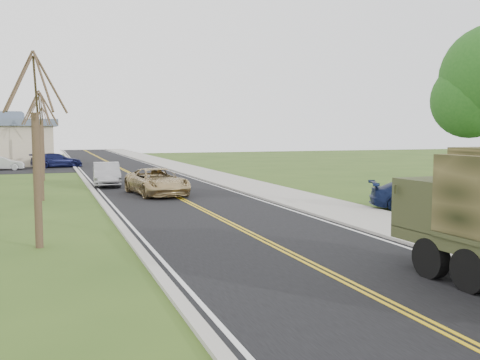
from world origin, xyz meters
name	(u,v)px	position (x,y,z in m)	size (l,w,h in m)	color
ground	(444,332)	(0.00, 0.00, 0.00)	(160.00, 160.00, 0.00)	#314A18
road	(128,172)	(0.00, 40.00, 0.01)	(8.00, 120.00, 0.01)	black
curb_right	(174,170)	(4.15, 40.00, 0.06)	(0.30, 120.00, 0.12)	#9E998E
sidewalk_right	(193,170)	(5.90, 40.00, 0.05)	(3.20, 120.00, 0.10)	#9E998E
curb_left	(79,173)	(-4.15, 40.00, 0.05)	(0.30, 120.00, 0.10)	#9E998E
bare_tree_a	(37,164)	(-7.00, 10.00, 2.63)	(1.93, 2.26, 6.08)	#38281C
bare_tree_b	(41,153)	(-7.00, 22.00, 2.48)	(1.83, 2.14, 5.73)	#38281C
bare_tree_c	(42,143)	(-7.00, 34.00, 2.78)	(2.04, 2.39, 6.42)	#38281C
bare_tree_d	(43,143)	(-7.00, 46.00, 2.55)	(1.88, 2.20, 5.91)	#38281C
suv_champagne	(157,182)	(-0.86, 22.39, 0.76)	(2.53, 5.49, 1.53)	tan
sedan_silver	(107,174)	(-3.00, 28.68, 0.78)	(1.64, 4.71, 1.55)	#AFAEB3
pickup_navy	(422,195)	(9.53, 12.55, 0.68)	(1.91, 4.70, 1.36)	#101A3C
lot_car_silver	(2,163)	(-10.62, 46.32, 0.64)	(1.35, 3.87, 1.27)	#B9BABE
lot_car_navy	(57,160)	(-5.79, 48.48, 0.71)	(2.00, 4.93, 1.43)	#0F1237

